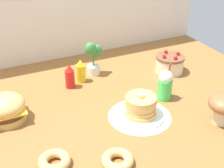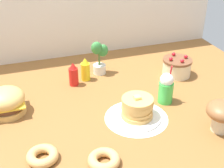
% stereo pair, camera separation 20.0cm
% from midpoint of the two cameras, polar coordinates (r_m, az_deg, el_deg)
% --- Properties ---
extents(ground_plane, '(2.45, 1.83, 0.02)m').
position_cam_midpoint_polar(ground_plane, '(1.97, 2.91, -5.22)').
color(ground_plane, brown).
extents(doily_mat, '(0.39, 0.39, 0.00)m').
position_cam_midpoint_polar(doily_mat, '(1.91, 7.47, -6.26)').
color(doily_mat, white).
rests_on(doily_mat, ground_plane).
extents(burger, '(0.23, 0.23, 0.17)m').
position_cam_midpoint_polar(burger, '(1.98, -16.13, -3.20)').
color(burger, '#DBA859').
rests_on(burger, ground_plane).
extents(pancake_stack, '(0.30, 0.30, 0.15)m').
position_cam_midpoint_polar(pancake_stack, '(1.88, 7.66, -4.69)').
color(pancake_stack, white).
rests_on(pancake_stack, doily_mat).
extents(layer_cake, '(0.22, 0.22, 0.16)m').
position_cam_midpoint_polar(layer_cake, '(2.41, 14.13, 3.01)').
color(layer_cake, beige).
rests_on(layer_cake, ground_plane).
extents(ketchup_bottle, '(0.07, 0.07, 0.18)m').
position_cam_midpoint_polar(ketchup_bottle, '(2.21, -4.51, 1.63)').
color(ketchup_bottle, red).
rests_on(ketchup_bottle, ground_plane).
extents(mustard_bottle, '(0.07, 0.07, 0.18)m').
position_cam_midpoint_polar(mustard_bottle, '(2.27, -2.38, 2.55)').
color(mustard_bottle, yellow).
rests_on(mustard_bottle, ground_plane).
extents(cream_soda_cup, '(0.10, 0.10, 0.26)m').
position_cam_midpoint_polar(cream_soda_cup, '(2.04, 12.65, -0.82)').
color(cream_soda_cup, green).
rests_on(cream_soda_cup, ground_plane).
extents(donut_pink_glaze, '(0.16, 0.16, 0.05)m').
position_cam_midpoint_polar(donut_pink_glaze, '(1.62, -9.12, -12.98)').
color(donut_pink_glaze, tan).
rests_on(donut_pink_glaze, ground_plane).
extents(donut_chocolate, '(0.16, 0.16, 0.05)m').
position_cam_midpoint_polar(donut_chocolate, '(1.58, 2.24, -13.83)').
color(donut_chocolate, tan).
rests_on(donut_chocolate, ground_plane).
extents(potted_plant, '(0.13, 0.10, 0.27)m').
position_cam_midpoint_polar(potted_plant, '(2.33, 0.05, 5.08)').
color(potted_plant, white).
rests_on(potted_plant, ground_plane).
extents(mushroom_stool, '(0.19, 0.19, 0.18)m').
position_cam_midpoint_polar(mushroom_stool, '(1.88, 22.59, -5.10)').
color(mushroom_stool, beige).
rests_on(mushroom_stool, ground_plane).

